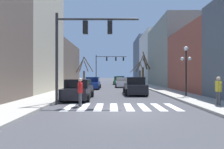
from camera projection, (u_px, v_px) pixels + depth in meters
name	position (u px, v px, depth m)	size (l,w,h in m)	color
ground_plane	(122.00, 111.00, 9.29)	(240.00, 240.00, 0.00)	#424247
sidewalk_left	(12.00, 110.00, 9.28)	(2.82, 90.00, 0.15)	#ADA89E
building_row_left	(16.00, 35.00, 17.65)	(6.00, 32.55, 13.68)	#66564C
building_row_right	(162.00, 58.00, 37.84)	(6.00, 61.14, 13.91)	#515B66
crosswalk_stripes	(121.00, 107.00, 10.58)	(6.75, 2.60, 0.01)	white
traffic_signal_near	(80.00, 39.00, 11.47)	(5.47, 0.28, 6.02)	#2D2D2D
traffic_signal_far	(107.00, 62.00, 39.89)	(7.03, 0.28, 6.61)	#2D2D2D
street_lamp_right_corner	(186.00, 61.00, 14.98)	(0.95, 0.36, 4.25)	black
car_parked_left_mid	(120.00, 80.00, 42.16)	(2.19, 4.20, 1.73)	navy
car_parked_right_near	(134.00, 86.00, 17.65)	(2.15, 4.54, 1.74)	black
car_driving_toward_lane	(118.00, 81.00, 36.80)	(2.10, 4.35, 1.70)	#236B38
car_parked_left_near	(78.00, 90.00, 14.04)	(2.14, 4.46, 1.60)	black
car_at_intersection	(121.00, 83.00, 28.38)	(2.05, 4.20, 1.56)	white
car_driving_away_lane	(93.00, 83.00, 24.64)	(2.11, 4.28, 1.68)	navy
pedestrian_waiting_at_curb	(80.00, 90.00, 10.76)	(0.38, 0.73, 1.76)	#4C4C51
pedestrian_near_right_corner	(218.00, 88.00, 10.35)	(0.28, 0.73, 1.69)	#4C4C51
street_tree_left_far	(139.00, 73.00, 39.58)	(3.06, 1.15, 4.84)	brown
street_tree_right_mid	(84.00, 71.00, 33.20)	(3.27, 2.04, 5.35)	brown
street_tree_right_far	(143.00, 70.00, 33.40)	(2.42, 1.98, 6.32)	brown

